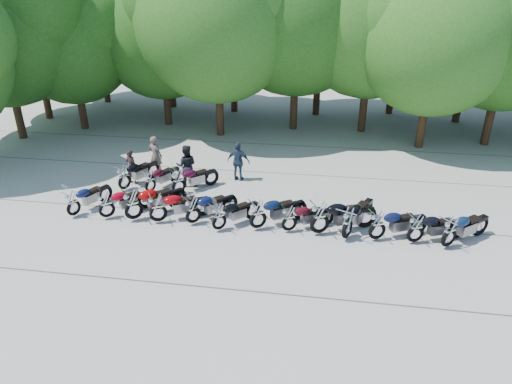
# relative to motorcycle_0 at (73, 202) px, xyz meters

# --- Properties ---
(ground) EXTENTS (90.00, 90.00, 0.00)m
(ground) POSITION_rel_motorcycle_0_xyz_m (6.95, -0.58, -0.60)
(ground) COLOR #9B978C
(ground) RESTS_ON ground
(tree_0) EXTENTS (7.50, 7.50, 9.21)m
(tree_0) POSITION_rel_motorcycle_0_xyz_m (-8.47, 12.40, 4.85)
(tree_0) COLOR #3A2614
(tree_0) RESTS_ON ground
(tree_1) EXTENTS (6.97, 6.97, 8.55)m
(tree_1) POSITION_rel_motorcycle_0_xyz_m (-5.09, 10.66, 4.46)
(tree_1) COLOR #3A2614
(tree_1) RESTS_ON ground
(tree_2) EXTENTS (7.31, 7.31, 8.97)m
(tree_2) POSITION_rel_motorcycle_0_xyz_m (-0.31, 12.26, 4.71)
(tree_2) COLOR #3A2614
(tree_2) RESTS_ON ground
(tree_3) EXTENTS (8.70, 8.70, 10.67)m
(tree_3) POSITION_rel_motorcycle_0_xyz_m (3.37, 10.66, 5.72)
(tree_3) COLOR #3A2614
(tree_3) RESTS_ON ground
(tree_4) EXTENTS (9.13, 9.13, 11.20)m
(tree_4) POSITION_rel_motorcycle_0_xyz_m (7.48, 12.51, 6.03)
(tree_4) COLOR #3A2614
(tree_4) RESTS_ON ground
(tree_5) EXTENTS (9.04, 9.04, 11.10)m
(tree_5) POSITION_rel_motorcycle_0_xyz_m (11.56, 12.63, 5.97)
(tree_5) COLOR #3A2614
(tree_5) RESTS_ON ground
(tree_6) EXTENTS (8.00, 8.00, 9.82)m
(tree_6) POSITION_rel_motorcycle_0_xyz_m (14.50, 10.24, 5.21)
(tree_6) COLOR #3A2614
(tree_6) RESTS_ON ground
(tree_7) EXTENTS (8.79, 8.79, 10.79)m
(tree_7) POSITION_rel_motorcycle_0_xyz_m (18.15, 11.21, 5.79)
(tree_7) COLOR #3A2614
(tree_7) RESTS_ON ground
(tree_9) EXTENTS (7.59, 7.59, 9.32)m
(tree_9) POSITION_rel_motorcycle_0_xyz_m (-6.59, 17.01, 4.92)
(tree_9) COLOR #3A2614
(tree_9) RESTS_ON ground
(tree_10) EXTENTS (7.78, 7.78, 9.55)m
(tree_10) POSITION_rel_motorcycle_0_xyz_m (-1.34, 16.39, 5.06)
(tree_10) COLOR #3A2614
(tree_10) RESTS_ON ground
(tree_11) EXTENTS (7.56, 7.56, 9.28)m
(tree_11) POSITION_rel_motorcycle_0_xyz_m (3.18, 15.85, 4.89)
(tree_11) COLOR #3A2614
(tree_11) RESTS_ON ground
(tree_12) EXTENTS (7.88, 7.88, 9.67)m
(tree_12) POSITION_rel_motorcycle_0_xyz_m (8.75, 15.89, 5.12)
(tree_12) COLOR #3A2614
(tree_12) RESTS_ON ground
(tree_13) EXTENTS (8.31, 8.31, 10.20)m
(tree_13) POSITION_rel_motorcycle_0_xyz_m (13.64, 16.90, 5.44)
(tree_13) COLOR #3A2614
(tree_13) RESTS_ON ground
(tree_14) EXTENTS (8.02, 8.02, 9.84)m
(tree_14) POSITION_rel_motorcycle_0_xyz_m (17.63, 15.52, 5.23)
(tree_14) COLOR #3A2614
(tree_14) RESTS_ON ground
(motorcycle_0) EXTENTS (1.45, 2.21, 1.20)m
(motorcycle_0) POSITION_rel_motorcycle_0_xyz_m (0.00, 0.00, 0.00)
(motorcycle_0) COLOR #0E183F
(motorcycle_0) RESTS_ON ground
(motorcycle_1) EXTENTS (2.05, 1.95, 1.23)m
(motorcycle_1) POSITION_rel_motorcycle_0_xyz_m (1.34, 0.03, 0.01)
(motorcycle_1) COLOR maroon
(motorcycle_1) RESTS_ON ground
(motorcycle_2) EXTENTS (2.35, 2.26, 1.42)m
(motorcycle_2) POSITION_rel_motorcycle_0_xyz_m (2.42, 0.04, 0.11)
(motorcycle_2) COLOR #9F0605
(motorcycle_2) RESTS_ON ground
(motorcycle_3) EXTENTS (2.41, 1.75, 1.33)m
(motorcycle_3) POSITION_rel_motorcycle_0_xyz_m (3.39, 0.00, 0.06)
(motorcycle_3) COLOR #90050B
(motorcycle_3) RESTS_ON ground
(motorcycle_4) EXTENTS (2.05, 2.01, 1.25)m
(motorcycle_4) POSITION_rel_motorcycle_0_xyz_m (4.71, 0.09, 0.02)
(motorcycle_4) COLOR #0D153A
(motorcycle_4) RESTS_ON ground
(motorcycle_5) EXTENTS (1.91, 1.94, 1.18)m
(motorcycle_5) POSITION_rel_motorcycle_0_xyz_m (5.77, -0.23, -0.01)
(motorcycle_5) COLOR black
(motorcycle_5) RESTS_ON ground
(motorcycle_6) EXTENTS (2.33, 1.94, 1.33)m
(motorcycle_6) POSITION_rel_motorcycle_0_xyz_m (7.15, 0.06, 0.06)
(motorcycle_6) COLOR black
(motorcycle_6) RESTS_ON ground
(motorcycle_7) EXTENTS (2.12, 1.53, 1.17)m
(motorcycle_7) POSITION_rel_motorcycle_0_xyz_m (8.29, 0.05, -0.02)
(motorcycle_7) COLOR #3E0810
(motorcycle_7) RESTS_ON ground
(motorcycle_8) EXTENTS (2.65, 1.81, 1.45)m
(motorcycle_8) POSITION_rel_motorcycle_0_xyz_m (9.38, 0.02, 0.12)
(motorcycle_8) COLOR black
(motorcycle_8) RESTS_ON ground
(motorcycle_9) EXTENTS (1.76, 2.54, 1.39)m
(motorcycle_9) POSITION_rel_motorcycle_0_xyz_m (10.34, -0.15, 0.09)
(motorcycle_9) COLOR black
(motorcycle_9) RESTS_ON ground
(motorcycle_10) EXTENTS (2.36, 1.59, 1.29)m
(motorcycle_10) POSITION_rel_motorcycle_0_xyz_m (11.37, -0.08, 0.04)
(motorcycle_10) COLOR black
(motorcycle_10) RESTS_ON ground
(motorcycle_11) EXTENTS (2.30, 1.43, 1.25)m
(motorcycle_11) POSITION_rel_motorcycle_0_xyz_m (12.65, -0.08, 0.02)
(motorcycle_11) COLOR black
(motorcycle_11) RESTS_ON ground
(motorcycle_12) EXTENTS (2.26, 2.02, 1.32)m
(motorcycle_12) POSITION_rel_motorcycle_0_xyz_m (13.72, -0.22, 0.06)
(motorcycle_12) COLOR #0D1F3C
(motorcycle_12) RESTS_ON ground
(motorcycle_13) EXTENTS (1.64, 2.37, 1.30)m
(motorcycle_13) POSITION_rel_motorcycle_0_xyz_m (0.96, 2.55, 0.05)
(motorcycle_13) COLOR black
(motorcycle_13) RESTS_ON ground
(motorcycle_14) EXTENTS (1.48, 2.11, 1.16)m
(motorcycle_14) POSITION_rel_motorcycle_0_xyz_m (2.16, 2.47, -0.02)
(motorcycle_14) COLOR #3E0815
(motorcycle_14) RESTS_ON ground
(motorcycle_15) EXTENTS (2.05, 2.03, 1.25)m
(motorcycle_15) POSITION_rel_motorcycle_0_xyz_m (3.40, 2.52, 0.03)
(motorcycle_15) COLOR #3C081E
(motorcycle_15) RESTS_ON ground
(rider_0) EXTENTS (0.67, 0.55, 1.59)m
(rider_0) POSITION_rel_motorcycle_0_xyz_m (1.01, 3.33, 0.19)
(rider_0) COLOR black
(rider_0) RESTS_ON ground
(rider_1) EXTENTS (1.02, 0.86, 1.88)m
(rider_1) POSITION_rel_motorcycle_0_xyz_m (3.50, 3.45, 0.34)
(rider_1) COLOR black
(rider_1) RESTS_ON ground
(rider_2) EXTENTS (1.11, 0.58, 1.81)m
(rider_2) POSITION_rel_motorcycle_0_xyz_m (5.63, 4.36, 0.30)
(rider_2) COLOR #223348
(rider_2) RESTS_ON ground
(rider_3) EXTENTS (0.79, 0.63, 1.88)m
(rider_3) POSITION_rel_motorcycle_0_xyz_m (1.73, 4.43, 0.34)
(rider_3) COLOR brown
(rider_3) RESTS_ON ground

